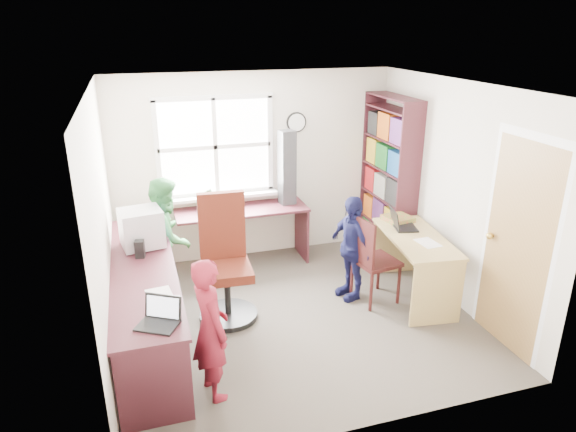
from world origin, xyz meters
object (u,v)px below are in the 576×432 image
(laptop_left, at_px, (160,318))
(person_red, at_px, (210,329))
(cd_tower, at_px, (287,168))
(l_desk, at_px, (169,311))
(right_desk, at_px, (415,253))
(wooden_chair, at_px, (371,257))
(bookshelf, at_px, (388,182))
(potted_plant, at_px, (206,200))
(crt_monitor, at_px, (142,228))
(swivel_chair, at_px, (225,266))
(laptop_right, at_px, (401,223))
(person_navy, at_px, (352,248))
(person_green, at_px, (168,237))

(laptop_left, height_order, person_red, person_red)
(laptop_left, height_order, cd_tower, cd_tower)
(l_desk, distance_m, right_desk, 2.74)
(wooden_chair, relative_size, laptop_left, 2.57)
(bookshelf, height_order, potted_plant, bookshelf)
(crt_monitor, bearing_deg, swivel_chair, -31.95)
(l_desk, xyz_separation_m, cd_tower, (1.67, 1.75, 0.77))
(laptop_left, height_order, laptop_right, laptop_right)
(wooden_chair, xyz_separation_m, person_navy, (-0.16, 0.17, 0.06))
(l_desk, bearing_deg, wooden_chair, 8.79)
(l_desk, height_order, person_red, person_red)
(swivel_chair, relative_size, person_navy, 1.10)
(l_desk, distance_m, bookshelf, 3.35)
(laptop_left, bearing_deg, bookshelf, 65.06)
(bookshelf, height_order, person_navy, bookshelf)
(swivel_chair, xyz_separation_m, person_navy, (1.41, -0.03, 0.03))
(crt_monitor, bearing_deg, cd_tower, 15.95)
(wooden_chair, bearing_deg, crt_monitor, 157.33)
(laptop_right, bearing_deg, wooden_chair, 131.31)
(person_red, bearing_deg, laptop_left, 78.13)
(laptop_right, bearing_deg, cd_tower, 54.33)
(bookshelf, relative_size, potted_plant, 7.15)
(bookshelf, bearing_deg, wooden_chair, -123.99)
(laptop_right, xyz_separation_m, person_green, (-2.57, 0.61, -0.10))
(potted_plant, bearing_deg, swivel_chair, -89.96)
(cd_tower, xyz_separation_m, person_green, (-1.56, -0.53, -0.54))
(swivel_chair, distance_m, cd_tower, 1.72)
(swivel_chair, distance_m, person_navy, 1.41)
(person_red, height_order, person_green, person_green)
(l_desk, xyz_separation_m, bookshelf, (2.96, 1.47, 0.55))
(bookshelf, height_order, crt_monitor, bookshelf)
(l_desk, xyz_separation_m, person_green, (0.10, 1.21, 0.23))
(right_desk, xyz_separation_m, cd_tower, (-1.05, 1.44, 0.69))
(right_desk, bearing_deg, laptop_left, -153.38)
(right_desk, relative_size, potted_plant, 4.54)
(crt_monitor, bearing_deg, right_desk, -20.54)
(crt_monitor, bearing_deg, potted_plant, 38.37)
(wooden_chair, xyz_separation_m, person_red, (-1.91, -1.00, 0.08))
(bookshelf, distance_m, cd_tower, 1.34)
(person_navy, bearing_deg, laptop_right, 85.64)
(swivel_chair, xyz_separation_m, potted_plant, (-0.00, 1.20, 0.33))
(person_green, bearing_deg, swivel_chair, -128.78)
(wooden_chair, distance_m, laptop_right, 0.60)
(right_desk, bearing_deg, swivel_chair, -179.03)
(wooden_chair, bearing_deg, person_navy, 122.06)
(bookshelf, distance_m, swivel_chair, 2.54)
(bookshelf, distance_m, person_red, 3.44)
(l_desk, relative_size, right_desk, 2.21)
(crt_monitor, relative_size, person_navy, 0.39)
(cd_tower, bearing_deg, bookshelf, -20.53)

